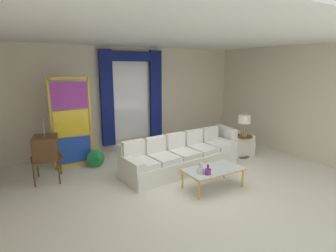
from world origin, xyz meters
The scene contains 15 objects.
ground_plane centered at (0.00, 0.00, 0.00)m, with size 16.00×16.00×0.00m, color silver.
wall_rear centered at (0.00, 3.06, 1.50)m, with size 8.00×0.12×3.00m, color beige.
wall_right centered at (3.66, 0.60, 1.50)m, with size 0.12×7.00×3.00m, color beige.
ceiling_slab centered at (0.00, 0.80, 3.02)m, with size 8.00×7.60×0.04m, color white.
curtained_window centered at (0.02, 2.89, 1.74)m, with size 2.00×0.17×2.70m.
couch_white_long centered at (0.29, 0.69, 0.31)m, with size 2.99×1.21×0.86m.
coffee_table centered at (0.32, -0.53, 0.37)m, with size 1.19×0.65×0.41m.
bottle_blue_decanter centered at (0.04, -0.72, 0.48)m, with size 0.12×0.12×0.21m.
bottle_crystal_tall centered at (-0.04, -0.59, 0.48)m, with size 0.14×0.14×0.22m.
vintage_tv centered at (-2.55, 1.54, 0.73)m, with size 0.62×0.68×1.35m.
armchair_white centered at (2.23, 0.94, 0.29)m, with size 0.92×0.91×0.80m.
stained_glass_divider centered at (-1.89, 2.12, 1.06)m, with size 0.95×0.05×2.20m.
peacock_figurine centered at (-1.42, 1.77, 0.22)m, with size 0.44×0.60×0.50m.
round_side_table centered at (2.28, 0.59, 0.36)m, with size 0.48×0.48×0.59m.
table_lamp_brass centered at (2.28, 0.59, 1.03)m, with size 0.32×0.32×0.57m.
Camera 1 is at (-3.08, -4.60, 2.44)m, focal length 29.23 mm.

